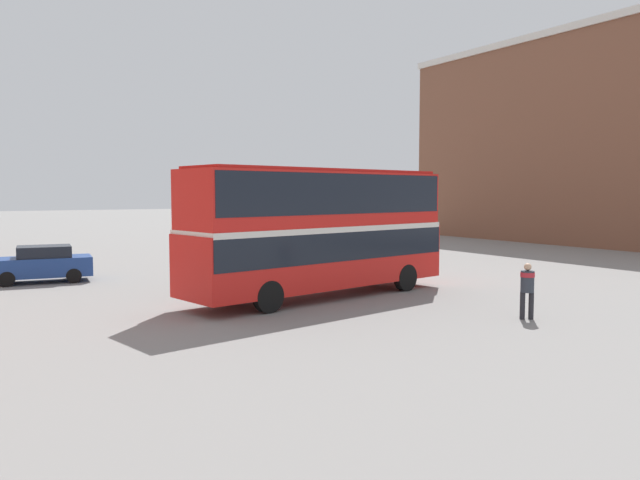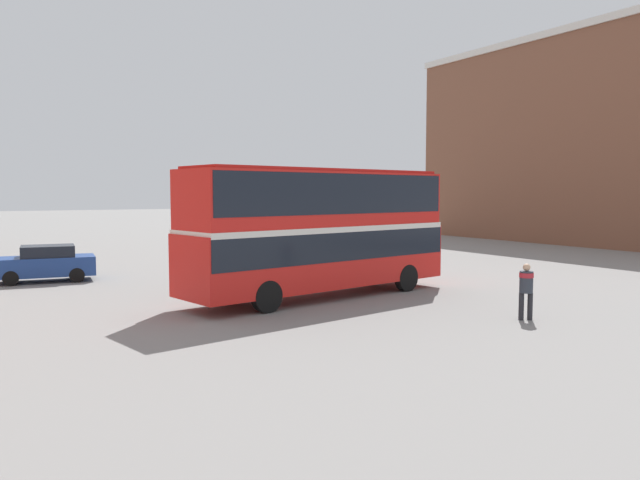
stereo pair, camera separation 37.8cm
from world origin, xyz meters
name	(u,v)px [view 2 (the right image)]	position (x,y,z in m)	size (l,w,h in m)	color
ground_plane	(340,291)	(0.00, 0.00, 0.00)	(240.00, 240.00, 0.00)	gray
building_row_right	(629,137)	(28.51, 7.18, 7.65)	(8.52, 34.22, 15.28)	brown
double_decker_bus	(320,224)	(-1.36, -0.77, 2.62)	(10.80, 4.36, 4.57)	red
pedestrian_foreground	(526,286)	(1.82, -7.31, 1.02)	(0.57, 0.57, 1.67)	#232328
parked_car_kerb_near	(45,263)	(-9.36, 8.46, 0.77)	(4.18, 2.23, 1.52)	navy
parked_car_kerb_far	(340,245)	(5.98, 9.52, 0.83)	(4.67, 2.62, 1.64)	slate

